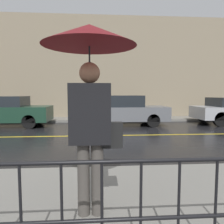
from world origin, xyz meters
TOP-DOWN VIEW (x-y plane):
  - ground_plane at (0.00, 0.00)m, footprint 80.00×80.00m
  - sidewalk_near at (0.00, -5.17)m, footprint 28.00×2.77m
  - sidewalk_far at (0.00, 4.64)m, footprint 28.00×1.70m
  - lane_marking at (0.00, 0.00)m, footprint 25.20×0.12m
  - building_storefront at (0.00, 5.64)m, footprint 28.00×0.30m
  - pedestrian at (1.19, -5.49)m, footprint 1.07×1.07m
  - car_dark_green at (-3.02, 2.62)m, footprint 4.07×1.71m
  - car_grey at (2.51, 2.62)m, footprint 4.37×1.71m

SIDE VIEW (x-z plane):
  - ground_plane at x=0.00m, z-range 0.00..0.00m
  - lane_marking at x=0.00m, z-range 0.00..0.01m
  - sidewalk_near at x=0.00m, z-range 0.00..0.12m
  - sidewalk_far at x=0.00m, z-range 0.00..0.12m
  - car_dark_green at x=-3.02m, z-range 0.02..1.45m
  - car_grey at x=2.51m, z-range 0.01..1.48m
  - pedestrian at x=1.19m, z-range 0.75..2.97m
  - building_storefront at x=0.00m, z-range 0.00..6.28m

